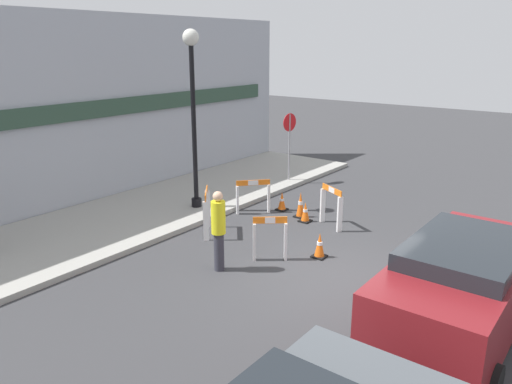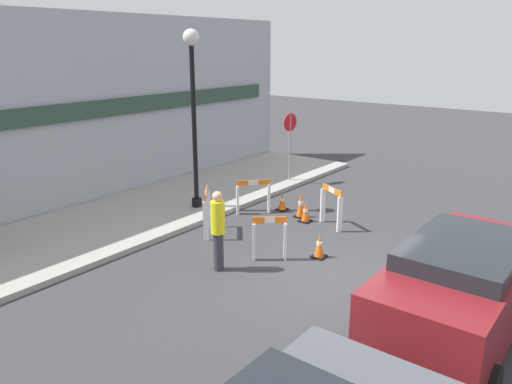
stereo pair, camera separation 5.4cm
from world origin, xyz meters
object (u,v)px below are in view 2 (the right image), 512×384
object	(u,v)px
person_worker	(218,228)
streetlamp_post	(193,96)
stop_sign	(290,136)
parked_car_1	(461,285)

from	to	relation	value
person_worker	streetlamp_post	bearing A→B (deg)	42.09
streetlamp_post	person_worker	size ratio (longest dim) A/B	2.79
stop_sign	parked_car_1	bearing A→B (deg)	59.52
person_worker	parked_car_1	bearing A→B (deg)	-93.70
parked_car_1	stop_sign	bearing A→B (deg)	50.15
streetlamp_post	parked_car_1	xyz separation A→B (m)	(-2.13, -7.88, -2.31)
stop_sign	person_worker	world-z (taller)	stop_sign
streetlamp_post	parked_car_1	distance (m)	8.49
streetlamp_post	stop_sign	bearing A→B (deg)	-6.25
stop_sign	streetlamp_post	bearing A→B (deg)	3.12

